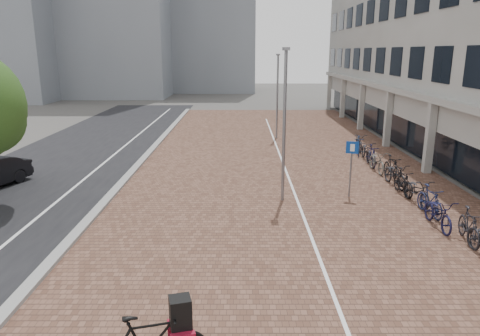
% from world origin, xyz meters
% --- Properties ---
extents(ground, '(140.00, 140.00, 0.00)m').
position_xyz_m(ground, '(0.00, 0.00, 0.00)').
color(ground, '#474442').
rests_on(ground, ground).
extents(plaza_brick, '(14.50, 42.00, 0.04)m').
position_xyz_m(plaza_brick, '(2.00, 12.00, 0.01)').
color(plaza_brick, brown).
rests_on(plaza_brick, ground).
extents(street_asphalt, '(8.00, 50.00, 0.03)m').
position_xyz_m(street_asphalt, '(-9.00, 12.00, 0.01)').
color(street_asphalt, black).
rests_on(street_asphalt, ground).
extents(curb, '(0.35, 42.00, 0.14)m').
position_xyz_m(curb, '(-5.10, 12.00, 0.07)').
color(curb, gray).
rests_on(curb, ground).
extents(lane_line, '(0.12, 44.00, 0.00)m').
position_xyz_m(lane_line, '(-7.00, 12.00, 0.02)').
color(lane_line, white).
rests_on(lane_line, street_asphalt).
extents(parking_line, '(0.10, 30.00, 0.00)m').
position_xyz_m(parking_line, '(2.20, 12.00, 0.04)').
color(parking_line, white).
rests_on(parking_line, plaza_brick).
extents(parking_sign, '(0.46, 0.18, 2.24)m').
position_xyz_m(parking_sign, '(4.30, 6.40, 1.48)').
color(parking_sign, slate).
rests_on(parking_sign, ground).
extents(lamp_near, '(0.12, 0.12, 5.66)m').
position_xyz_m(lamp_near, '(1.63, 5.98, 2.83)').
color(lamp_near, gray).
rests_on(lamp_near, ground).
extents(lamp_far, '(0.12, 0.12, 5.37)m').
position_xyz_m(lamp_far, '(2.40, 18.61, 2.68)').
color(lamp_far, slate).
rests_on(lamp_far, ground).
extents(bike_row, '(1.22, 15.82, 1.05)m').
position_xyz_m(bike_row, '(6.64, 7.90, 0.52)').
color(bike_row, black).
rests_on(bike_row, ground).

